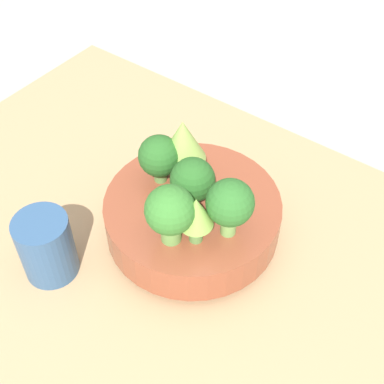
% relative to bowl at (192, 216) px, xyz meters
% --- Properties ---
extents(ground_plane, '(6.00, 6.00, 0.00)m').
position_rel_bowl_xyz_m(ground_plane, '(-0.00, 0.03, -0.08)').
color(ground_plane, '#ADA89E').
extents(table, '(0.96, 0.64, 0.04)m').
position_rel_bowl_xyz_m(table, '(-0.00, 0.03, -0.06)').
color(table, tan).
rests_on(table, ground_plane).
extents(bowl, '(0.25, 0.25, 0.07)m').
position_rel_bowl_xyz_m(bowl, '(0.00, 0.00, 0.00)').
color(bowl, brown).
rests_on(bowl, table).
extents(romanesco_piece_near, '(0.06, 0.06, 0.10)m').
position_rel_bowl_xyz_m(romanesco_piece_near, '(0.04, -0.04, 0.09)').
color(romanesco_piece_near, '#609347').
rests_on(romanesco_piece_near, bowl).
extents(romanesco_piece_far, '(0.04, 0.04, 0.08)m').
position_rel_bowl_xyz_m(romanesco_piece_far, '(-0.04, 0.05, 0.08)').
color(romanesco_piece_far, '#609347').
rests_on(romanesco_piece_far, bowl).
extents(broccoli_floret_left, '(0.06, 0.06, 0.09)m').
position_rel_bowl_xyz_m(broccoli_floret_left, '(-0.07, 0.01, 0.08)').
color(broccoli_floret_left, '#7AB256').
rests_on(broccoli_floret_left, bowl).
extents(broccoli_floret_right, '(0.06, 0.06, 0.08)m').
position_rel_bowl_xyz_m(broccoli_floret_right, '(0.06, -0.01, 0.07)').
color(broccoli_floret_right, '#609347').
rests_on(broccoli_floret_right, bowl).
extents(broccoli_floret_back, '(0.06, 0.06, 0.09)m').
position_rel_bowl_xyz_m(broccoli_floret_back, '(-0.02, 0.07, 0.08)').
color(broccoli_floret_back, '#6BA34C').
rests_on(broccoli_floret_back, bowl).
extents(broccoli_floret_center, '(0.06, 0.06, 0.07)m').
position_rel_bowl_xyz_m(broccoli_floret_center, '(-0.00, 0.00, 0.07)').
color(broccoli_floret_center, '#7AB256').
rests_on(broccoli_floret_center, bowl).
extents(cup, '(0.07, 0.07, 0.10)m').
position_rel_bowl_xyz_m(cup, '(0.12, 0.17, 0.01)').
color(cup, '#33567F').
rests_on(cup, table).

